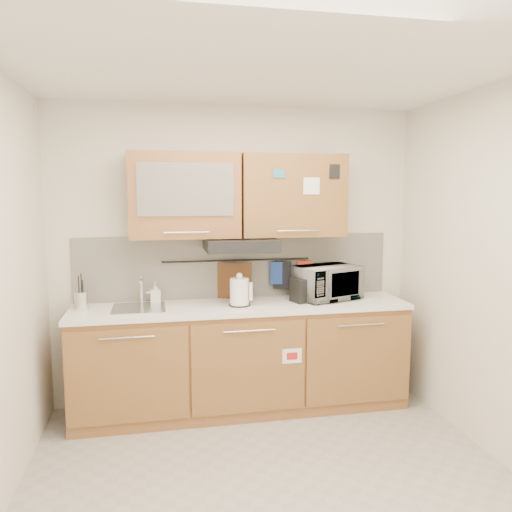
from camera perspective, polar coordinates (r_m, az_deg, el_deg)
name	(u,v)px	position (r m, az deg, el deg)	size (l,w,h in m)	color
floor	(275,487)	(3.48, 2.16, -24.91)	(3.20, 3.20, 0.00)	#9E9993
ceiling	(277,60)	(3.04, 2.41, 21.43)	(3.20, 3.20, 0.00)	white
wall_back	(236,255)	(4.46, -2.27, 0.10)	(3.20, 3.20, 0.00)	silver
wall_right	(510,277)	(3.71, 27.04, -2.13)	(3.00, 3.00, 0.00)	silver
base_cabinet	(242,363)	(4.37, -1.56, -12.14)	(2.80, 0.64, 0.88)	#A26439
countertop	(242,307)	(4.23, -1.57, -5.81)	(2.82, 0.62, 0.04)	white
backsplash	(237,266)	(4.46, -2.24, -1.20)	(2.80, 0.02, 0.56)	silver
upper_cabinets	(239,196)	(4.25, -1.99, 6.92)	(1.82, 0.37, 0.70)	#A26439
range_hood	(241,245)	(4.20, -1.74, 1.31)	(0.60, 0.46, 0.10)	black
sink	(139,308)	(4.18, -13.21, -5.79)	(0.42, 0.40, 0.26)	silver
utensil_rail	(237,260)	(4.41, -2.16, -0.50)	(0.02, 0.02, 1.30)	black
utensil_crock	(82,300)	(4.27, -19.30, -4.78)	(0.14, 0.14, 0.29)	silver
kettle	(240,293)	(4.15, -1.89, -4.21)	(0.21, 0.21, 0.28)	white
toaster	(307,289)	(4.34, 5.90, -3.80)	(0.31, 0.24, 0.21)	black
microwave	(327,282)	(4.44, 8.12, -3.01)	(0.54, 0.36, 0.30)	#999999
soap_bottle	(155,293)	(4.31, -11.44, -4.16)	(0.08, 0.08, 0.18)	#999999
cutting_board	(234,284)	(4.43, -2.48, -3.19)	(0.30, 0.02, 0.37)	brown
oven_mitt	(277,273)	(4.49, 2.40, -1.94)	(0.12, 0.03, 0.20)	navy
dark_pouch	(282,275)	(4.50, 3.01, -2.20)	(0.16, 0.05, 0.25)	black
pot_holder	(305,270)	(4.55, 5.60, -1.60)	(0.14, 0.02, 0.17)	red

